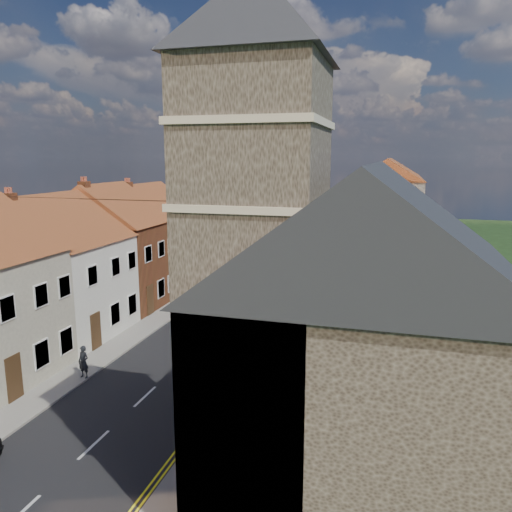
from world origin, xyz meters
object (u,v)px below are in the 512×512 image
Objects in this scene: lamppost at (189,257)px; car_distant at (314,224)px; car_mid at (207,290)px; car_far at (269,248)px; pedestrian_left at (84,362)px; pedestrian_right at (260,336)px; church at (354,305)px.

lamppost is 42.78m from car_distant.
car_mid is 18.51m from car_far.
car_distant is at bearing 99.43° from car_far.
pedestrian_left reaches higher than car_distant.
pedestrian_right is (7.51, -7.81, -2.47)m from lamppost.
lamppost is 1.55× the size of car_mid.
lamppost is 11.11m from pedestrian_right.
lamppost is 3.49m from car_mid.
pedestrian_right is (5.20, -50.42, 0.48)m from car_distant.
lamppost is 20.56m from car_far.
lamppost is at bearing 98.84° from pedestrian_left.
church reaches higher than lamppost.
car_distant is (1.70, 40.78, -0.05)m from car_mid.
lamppost reaches higher than car_far.
church is at bearing -60.93° from car_mid.
church reaches higher than car_mid.
car_far is at bearing -88.98° from pedestrian_right.
car_distant is at bearing -96.41° from pedestrian_right.
car_distant is at bearing 86.89° from lamppost.
car_distant is 50.69m from pedestrian_right.
pedestrian_left is (-0.74, -33.53, 0.20)m from car_far.
pedestrian_left is at bearing -78.07° from car_far.
car_mid is at bearing 124.16° from church.
lamppost reaches higher than pedestrian_right.
pedestrian_right is at bearing -75.24° from car_distant.
car_mid is at bearing 96.45° from pedestrian_left.
car_far is (-12.32, 37.02, -5.16)m from church.
car_far reaches higher than car_mid.
car_mid is 2.04× the size of pedestrian_right.
pedestrian_left is (0.11, -13.19, -2.62)m from lamppost.
pedestrian_right is at bearing -46.10° from lamppost.
car_far is at bearing 97.10° from pedestrian_left.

